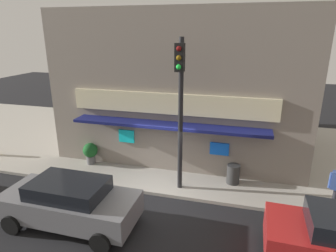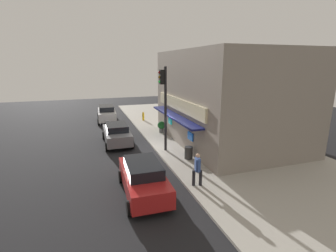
% 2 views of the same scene
% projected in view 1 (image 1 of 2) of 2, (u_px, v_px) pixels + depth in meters
% --- Properties ---
extents(ground_plane, '(58.66, 58.66, 0.00)m').
position_uv_depth(ground_plane, '(156.00, 196.00, 11.21)').
color(ground_plane, black).
extents(sidewalk, '(39.11, 10.40, 0.13)m').
position_uv_depth(sidewalk, '(184.00, 146.00, 15.97)').
color(sidewalk, '#A39E93').
rests_on(sidewalk, ground_plane).
extents(corner_building, '(11.43, 8.58, 6.90)m').
position_uv_depth(corner_building, '(188.00, 80.00, 15.45)').
color(corner_building, gray).
rests_on(corner_building, sidewalk).
extents(traffic_light, '(0.32, 0.58, 5.77)m').
position_uv_depth(traffic_light, '(180.00, 98.00, 10.37)').
color(traffic_light, black).
rests_on(traffic_light, sidewalk).
extents(trash_can, '(0.52, 0.52, 0.80)m').
position_uv_depth(trash_can, '(233.00, 174.00, 11.80)').
color(trash_can, '#2D2D2D').
rests_on(trash_can, sidewalk).
extents(potted_plant_by_doorway, '(0.68, 0.68, 1.00)m').
position_uv_depth(potted_plant_by_doorway, '(90.00, 152.00, 13.51)').
color(potted_plant_by_doorway, '#59595B').
rests_on(potted_plant_by_doorway, sidewalk).
extents(parked_car_grey, '(4.41, 2.08, 1.57)m').
position_uv_depth(parked_car_grey, '(70.00, 202.00, 9.34)').
color(parked_car_grey, slate).
rests_on(parked_car_grey, ground_plane).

